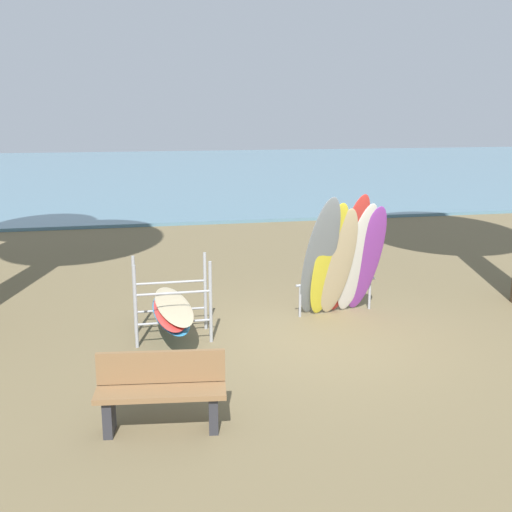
{
  "coord_description": "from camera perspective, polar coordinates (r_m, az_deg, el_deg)",
  "views": [
    {
      "loc": [
        -2.88,
        -8.72,
        3.39
      ],
      "look_at": [
        -0.79,
        0.98,
        1.1
      ],
      "focal_mm": 43.92,
      "sensor_mm": 36.0,
      "label": 1
    }
  ],
  "objects": [
    {
      "name": "ground_plane",
      "position": [
        9.79,
        5.79,
        -7.33
      ],
      "size": [
        80.0,
        80.0,
        0.0
      ],
      "primitive_type": "plane",
      "color": "brown"
    },
    {
      "name": "park_bench",
      "position": [
        7.01,
        -8.64,
        -11.96
      ],
      "size": [
        1.44,
        0.58,
        0.85
      ],
      "color": "#2D2D33",
      "rests_on": "ground"
    },
    {
      "name": "board_storage_rack",
      "position": [
        9.64,
        -7.71,
        -4.76
      ],
      "size": [
        1.15,
        2.13,
        1.25
      ],
      "color": "#9EA0A5",
      "rests_on": "ground"
    },
    {
      "name": "lake_water",
      "position": [
        37.16,
        -7.72,
        7.72
      ],
      "size": [
        80.0,
        36.0,
        0.1
      ],
      "primitive_type": "cube",
      "color": "slate",
      "rests_on": "ground"
    },
    {
      "name": "leaning_board_pile",
      "position": [
        10.39,
        7.91,
        -0.35
      ],
      "size": [
        1.49,
        1.21,
        2.16
      ],
      "color": "gray",
      "rests_on": "ground"
    }
  ]
}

